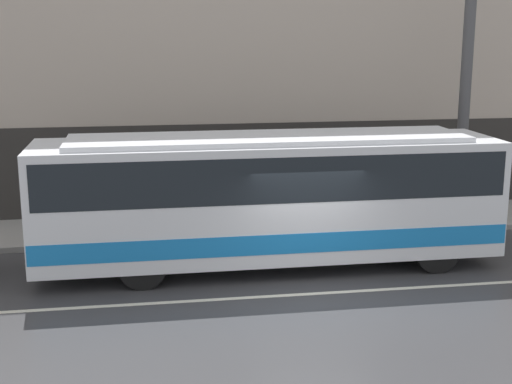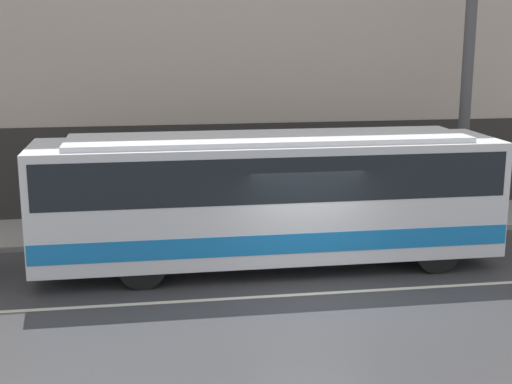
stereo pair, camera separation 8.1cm
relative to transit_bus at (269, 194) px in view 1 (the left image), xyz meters
name	(u,v)px [view 1 (the left image)]	position (x,y,z in m)	size (l,w,h in m)	color
ground_plane	(315,294)	(0.64, -2.01, -1.76)	(60.00, 60.00, 0.00)	#38383A
sidewalk	(269,224)	(0.64, 3.43, -1.69)	(60.00, 2.86, 0.15)	gray
building_facade	(260,17)	(0.64, 5.00, 4.11)	(60.00, 0.35, 12.16)	#B7A899
lane_stripe	(315,294)	(0.64, -2.01, -1.76)	(54.00, 0.14, 0.01)	beige
transit_bus	(269,194)	(0.00, 0.00, 0.00)	(10.74, 2.51, 3.13)	silver
utility_pole_near	(466,85)	(6.06, 2.80, 2.24)	(0.31, 0.31, 7.70)	#4C4C4F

